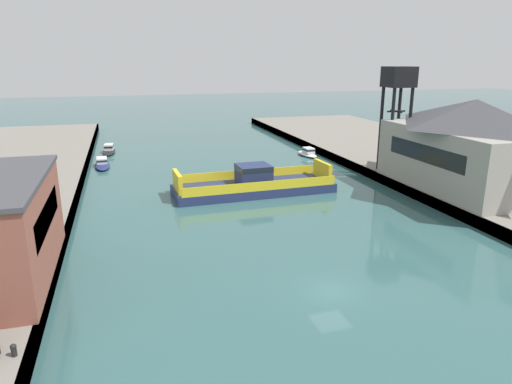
% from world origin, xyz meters
% --- Properties ---
extents(ground_plane, '(400.00, 400.00, 0.00)m').
position_xyz_m(ground_plane, '(0.00, 0.00, 0.00)').
color(ground_plane, '#335B5B').
extents(quay_right, '(28.00, 140.00, 1.25)m').
position_xyz_m(quay_right, '(33.01, 20.00, 0.63)').
color(quay_right, gray).
rests_on(quay_right, ground).
extents(chain_ferry, '(20.10, 7.22, 3.56)m').
position_xyz_m(chain_ferry, '(1.58, 26.12, 1.08)').
color(chain_ferry, navy).
rests_on(chain_ferry, ground).
extents(moored_boat_near_left, '(2.50, 7.38, 1.38)m').
position_xyz_m(moored_boat_near_left, '(-17.09, 46.64, 0.51)').
color(moored_boat_near_left, navy).
rests_on(moored_boat_near_left, ground).
extents(moored_boat_near_right, '(2.60, 7.05, 1.55)m').
position_xyz_m(moored_boat_near_right, '(-16.26, 57.89, 0.57)').
color(moored_boat_near_right, black).
rests_on(moored_boat_near_right, ground).
extents(moored_boat_mid_left, '(2.45, 6.09, 1.50)m').
position_xyz_m(moored_boat_mid_left, '(16.86, 45.63, 0.55)').
color(moored_boat_mid_left, white).
rests_on(moored_boat_mid_left, ground).
extents(warehouse_shed, '(12.76, 19.52, 10.43)m').
position_xyz_m(warehouse_shed, '(25.69, 17.11, 6.46)').
color(warehouse_shed, gray).
rests_on(warehouse_shed, quay_right).
extents(crane_tower, '(3.49, 3.49, 13.94)m').
position_xyz_m(crane_tower, '(21.85, 27.40, 12.32)').
color(crane_tower, black).
rests_on(crane_tower, quay_right).
extents(bollard_left_fore, '(0.32, 0.32, 0.71)m').
position_xyz_m(bollard_left_fore, '(-19.86, -4.00, 1.64)').
color(bollard_left_fore, black).
rests_on(bollard_left_fore, quay_left).
extents(bollard_left_mid, '(0.32, 0.32, 0.71)m').
position_xyz_m(bollard_left_mid, '(-19.86, 2.42, 1.64)').
color(bollard_left_mid, black).
rests_on(bollard_left_mid, quay_left).
extents(bollard_left_aft, '(0.32, 0.32, 0.71)m').
position_xyz_m(bollard_left_aft, '(-19.86, 7.39, 1.64)').
color(bollard_left_aft, black).
rests_on(bollard_left_aft, quay_left).
extents(bollard_right_aft, '(0.32, 0.32, 0.71)m').
position_xyz_m(bollard_right_aft, '(19.86, 8.22, 1.64)').
color(bollard_right_aft, black).
rests_on(bollard_right_aft, quay_right).
extents(bollard_left_far, '(0.32, 0.32, 0.71)m').
position_xyz_m(bollard_left_far, '(-19.86, 11.23, 1.64)').
color(bollard_left_far, black).
rests_on(bollard_left_far, quay_left).
extents(bollard_right_far, '(0.32, 0.32, 0.71)m').
position_xyz_m(bollard_right_far, '(19.86, 11.47, 1.64)').
color(bollard_right_far, black).
rests_on(bollard_right_far, quay_right).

